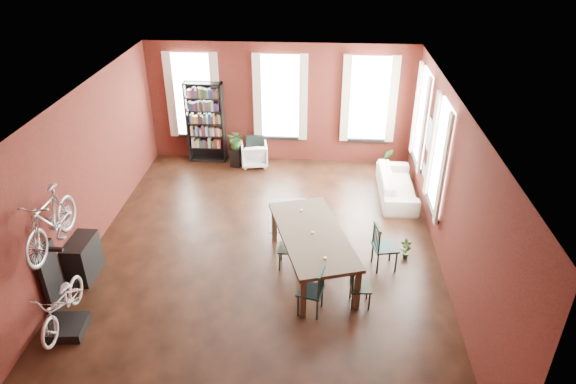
# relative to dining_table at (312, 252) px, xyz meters

# --- Properties ---
(room) EXTENTS (9.00, 9.04, 3.22)m
(room) POSITION_rel_dining_table_xyz_m (-0.74, 1.08, 1.70)
(room) COLOR black
(room) RESTS_ON ground
(dining_table) EXTENTS (1.84, 2.76, 0.86)m
(dining_table) POSITION_rel_dining_table_xyz_m (0.00, 0.00, 0.00)
(dining_table) COLOR #4A3D2C
(dining_table) RESTS_ON ground
(dining_chair_a) EXTENTS (0.50, 0.50, 0.90)m
(dining_chair_a) POSITION_rel_dining_table_xyz_m (0.00, -1.13, 0.02)
(dining_chair_a) COLOR #1C3D3E
(dining_chair_a) RESTS_ON ground
(dining_chair_b) EXTENTS (0.40, 0.40, 0.84)m
(dining_chair_b) POSITION_rel_dining_table_xyz_m (-0.45, 0.12, -0.01)
(dining_chair_b) COLOR #1C2F1C
(dining_chair_b) RESTS_ON ground
(dining_chair_c) EXTENTS (0.39, 0.39, 0.79)m
(dining_chair_c) POSITION_rel_dining_table_xyz_m (0.87, -0.90, -0.04)
(dining_chair_c) COLOR black
(dining_chair_c) RESTS_ON ground
(dining_chair_d) EXTENTS (0.52, 0.52, 0.96)m
(dining_chair_d) POSITION_rel_dining_table_xyz_m (1.39, 0.21, 0.05)
(dining_chair_d) COLOR #16312F
(dining_chair_d) RESTS_ON ground
(bookshelf) EXTENTS (1.00, 0.32, 2.20)m
(bookshelf) POSITION_rel_dining_table_xyz_m (-2.99, 4.77, 0.67)
(bookshelf) COLOR black
(bookshelf) RESTS_ON ground
(white_armchair) EXTENTS (0.79, 0.76, 0.70)m
(white_armchair) POSITION_rel_dining_table_xyz_m (-1.68, 4.53, -0.08)
(white_armchair) COLOR white
(white_armchair) RESTS_ON ground
(cream_sofa) EXTENTS (0.61, 2.08, 0.81)m
(cream_sofa) POSITION_rel_dining_table_xyz_m (1.96, 3.07, -0.02)
(cream_sofa) COLOR beige
(cream_sofa) RESTS_ON ground
(striped_rug) EXTENTS (1.06, 1.54, 0.01)m
(striped_rug) POSITION_rel_dining_table_xyz_m (-0.59, 2.01, -0.43)
(striped_rug) COLOR black
(striped_rug) RESTS_ON ground
(bike_trainer) EXTENTS (0.65, 0.65, 0.17)m
(bike_trainer) POSITION_rel_dining_table_xyz_m (-3.98, -1.89, -0.34)
(bike_trainer) COLOR black
(bike_trainer) RESTS_ON ground
(bike_wall_rack) EXTENTS (0.16, 0.60, 1.30)m
(bike_wall_rack) POSITION_rel_dining_table_xyz_m (-4.39, -1.33, 0.22)
(bike_wall_rack) COLOR black
(bike_wall_rack) RESTS_ON ground
(console_table) EXTENTS (0.40, 0.80, 0.80)m
(console_table) POSITION_rel_dining_table_xyz_m (-4.27, -0.43, -0.03)
(console_table) COLOR black
(console_table) RESTS_ON ground
(plant_stand) EXTENTS (0.31, 0.31, 0.51)m
(plant_stand) POSITION_rel_dining_table_xyz_m (-2.15, 4.44, -0.18)
(plant_stand) COLOR black
(plant_stand) RESTS_ON ground
(plant_by_sofa) EXTENTS (0.38, 0.66, 0.29)m
(plant_by_sofa) POSITION_rel_dining_table_xyz_m (1.83, 4.43, -0.29)
(plant_by_sofa) COLOR #265522
(plant_by_sofa) RESTS_ON ground
(plant_small) EXTENTS (0.30, 0.47, 0.16)m
(plant_small) POSITION_rel_dining_table_xyz_m (1.85, 0.53, -0.35)
(plant_small) COLOR #2F5421
(plant_small) RESTS_ON ground
(bicycle_floor) EXTENTS (0.55, 0.81, 1.50)m
(bicycle_floor) POSITION_rel_dining_table_xyz_m (-3.97, -1.86, 0.49)
(bicycle_floor) COLOR beige
(bicycle_floor) RESTS_ON bike_trainer
(bicycle_hung) EXTENTS (0.47, 1.00, 1.66)m
(bicycle_hung) POSITION_rel_dining_table_xyz_m (-4.14, -1.33, 1.70)
(bicycle_hung) COLOR #A5A8AD
(bicycle_hung) RESTS_ON bike_wall_rack
(plant_on_stand) EXTENTS (0.57, 0.60, 0.40)m
(plant_on_stand) POSITION_rel_dining_table_xyz_m (-2.13, 4.46, 0.28)
(plant_on_stand) COLOR #295F26
(plant_on_stand) RESTS_ON plant_stand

